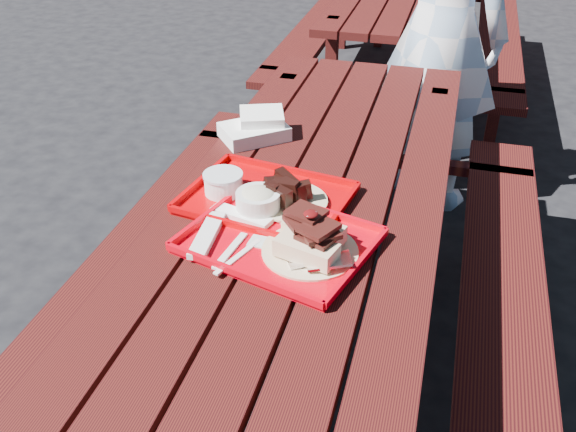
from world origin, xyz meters
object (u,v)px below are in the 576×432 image
(picnic_table_near, at_px, (302,265))
(picnic_table_far, at_px, (409,10))
(far_tray, at_px, (263,196))
(near_tray, at_px, (283,230))
(person, at_px, (441,29))

(picnic_table_near, xyz_separation_m, picnic_table_far, (0.00, 2.80, 0.00))
(picnic_table_near, bearing_deg, far_tray, 179.50)
(picnic_table_far, bearing_deg, far_tray, -92.27)
(picnic_table_near, bearing_deg, near_tray, -93.62)
(person, bearing_deg, picnic_table_near, 103.44)
(near_tray, bearing_deg, person, 80.64)
(picnic_table_far, xyz_separation_m, person, (0.26, -1.33, 0.27))
(picnic_table_near, height_order, person, person)
(picnic_table_near, xyz_separation_m, far_tray, (-0.11, 0.00, 0.21))
(picnic_table_far, xyz_separation_m, near_tray, (-0.01, -2.96, 0.22))
(picnic_table_far, distance_m, near_tray, 2.97)
(picnic_table_far, distance_m, far_tray, 2.81)
(picnic_table_far, bearing_deg, near_tray, -90.20)
(near_tray, bearing_deg, far_tray, 122.16)
(near_tray, bearing_deg, picnic_table_far, 89.80)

